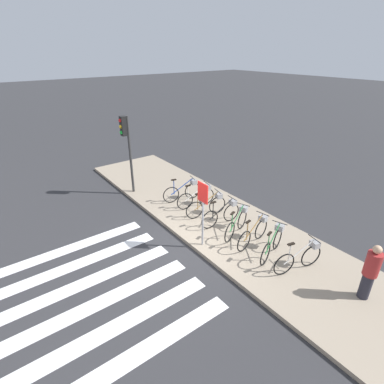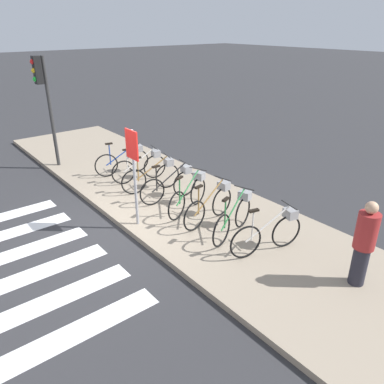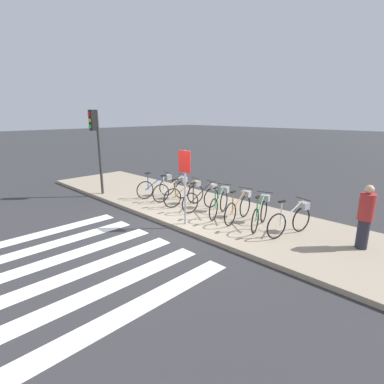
{
  "view_description": "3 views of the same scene",
  "coord_description": "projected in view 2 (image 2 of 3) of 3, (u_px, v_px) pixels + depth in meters",
  "views": [
    {
      "loc": [
        6.16,
        -4.59,
        5.67
      ],
      "look_at": [
        -1.32,
        1.04,
        1.14
      ],
      "focal_mm": 28.0,
      "sensor_mm": 36.0,
      "label": 1
    },
    {
      "loc": [
        6.54,
        -3.29,
        4.13
      ],
      "look_at": [
        1.21,
        1.01,
        1.04
      ],
      "focal_mm": 35.0,
      "sensor_mm": 36.0,
      "label": 2
    },
    {
      "loc": [
        6.01,
        -5.3,
        3.17
      ],
      "look_at": [
        0.37,
        0.39,
        1.08
      ],
      "focal_mm": 28.0,
      "sensor_mm": 36.0,
      "label": 3
    }
  ],
  "objects": [
    {
      "name": "ground_plane",
      "position": [
        122.0,
        229.0,
        8.22
      ],
      "size": [
        120.0,
        120.0,
        0.0
      ],
      "primitive_type": "plane",
      "color": "#2D2D30"
    },
    {
      "name": "sign_post",
      "position": [
        133.0,
        162.0,
        7.61
      ],
      "size": [
        0.44,
        0.07,
        2.1
      ],
      "color": "#99999E",
      "rests_on": "sidewalk"
    },
    {
      "name": "parked_bicycle_6",
      "position": [
        235.0,
        215.0,
        7.64
      ],
      "size": [
        0.62,
        1.53,
        0.98
      ],
      "color": "black",
      "rests_on": "sidewalk"
    },
    {
      "name": "parked_bicycle_2",
      "position": [
        154.0,
        175.0,
        9.68
      ],
      "size": [
        0.51,
        1.56,
        0.98
      ],
      "color": "black",
      "rests_on": "sidewalk"
    },
    {
      "name": "parked_bicycle_4",
      "position": [
        190.0,
        193.0,
        8.64
      ],
      "size": [
        0.66,
        1.51,
        0.98
      ],
      "color": "black",
      "rests_on": "sidewalk"
    },
    {
      "name": "traffic_light",
      "position": [
        43.0,
        89.0,
        10.59
      ],
      "size": [
        0.24,
        0.4,
        3.21
      ],
      "color": "#2D2D2D",
      "rests_on": "sidewalk"
    },
    {
      "name": "parked_bicycle_0",
      "position": [
        125.0,
        159.0,
        10.77
      ],
      "size": [
        0.52,
        1.56,
        0.98
      ],
      "color": "black",
      "rests_on": "sidewalk"
    },
    {
      "name": "parked_bicycle_1",
      "position": [
        142.0,
        165.0,
        10.3
      ],
      "size": [
        0.46,
        1.58,
        0.98
      ],
      "color": "black",
      "rests_on": "sidewalk"
    },
    {
      "name": "parked_bicycle_7",
      "position": [
        271.0,
        231.0,
        7.05
      ],
      "size": [
        0.54,
        1.56,
        0.98
      ],
      "color": "black",
      "rests_on": "sidewalk"
    },
    {
      "name": "parked_bicycle_5",
      "position": [
        212.0,
        203.0,
        8.15
      ],
      "size": [
        0.46,
        1.58,
        0.98
      ],
      "color": "black",
      "rests_on": "sidewalk"
    },
    {
      "name": "pedestrian",
      "position": [
        364.0,
        243.0,
        6.01
      ],
      "size": [
        0.34,
        0.34,
        1.52
      ],
      "color": "#23232D",
      "rests_on": "sidewalk"
    },
    {
      "name": "parked_bicycle_3",
      "position": [
        172.0,
        183.0,
        9.16
      ],
      "size": [
        0.46,
        1.59,
        0.98
      ],
      "color": "black",
      "rests_on": "sidewalk"
    },
    {
      "name": "sidewalk",
      "position": [
        184.0,
        205.0,
        9.18
      ],
      "size": [
        16.52,
        3.46,
        0.12
      ],
      "color": "gray",
      "rests_on": "ground_plane"
    }
  ]
}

